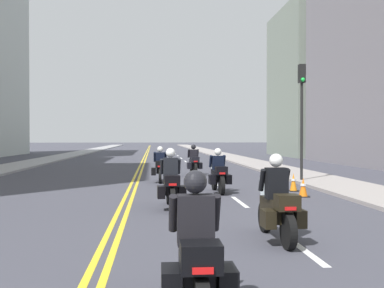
{
  "coord_description": "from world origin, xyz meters",
  "views": [
    {
      "loc": [
        0.81,
        -0.01,
        1.96
      ],
      "look_at": [
        2.26,
        17.52,
        1.72
      ],
      "focal_mm": 43.7,
      "sensor_mm": 36.0,
      "label": 1
    }
  ],
  "objects": [
    {
      "name": "motorcycle_3",
      "position": [
        3.11,
        16.36,
        0.65
      ],
      "size": [
        0.78,
        2.19,
        1.58
      ],
      "rotation": [
        0.0,
        0.0,
        0.04
      ],
      "color": "black",
      "rests_on": "ground"
    },
    {
      "name": "building_right_2",
      "position": [
        17.44,
        48.33,
        7.76
      ],
      "size": [
        6.5,
        12.14,
        15.52
      ],
      "color": "gray",
      "rests_on": "ground"
    },
    {
      "name": "motorcycle_2",
      "position": [
        1.29,
        12.8,
        0.67
      ],
      "size": [
        0.77,
        2.24,
        1.67
      ],
      "rotation": [
        0.0,
        0.0,
        0.03
      ],
      "color": "black",
      "rests_on": "ground"
    },
    {
      "name": "motorcycle_1",
      "position": [
        3.14,
        8.61,
        0.66
      ],
      "size": [
        0.77,
        2.19,
        1.66
      ],
      "rotation": [
        0.0,
        0.0,
        0.03
      ],
      "color": "black",
      "rests_on": "ground"
    },
    {
      "name": "sidewalk_right",
      "position": [
        8.23,
        48.0,
        0.06
      ],
      "size": [
        2.75,
        144.0,
        0.12
      ],
      "primitive_type": "cube",
      "color": "gray",
      "rests_on": "ground"
    },
    {
      "name": "centreline_yellow_inner",
      "position": [
        -0.12,
        48.0,
        0.0
      ],
      "size": [
        0.12,
        132.0,
        0.01
      ],
      "primitive_type": "cube",
      "color": "yellow",
      "rests_on": "ground"
    },
    {
      "name": "centreline_yellow_outer",
      "position": [
        0.12,
        48.0,
        0.0
      ],
      "size": [
        0.12,
        132.0,
        0.01
      ],
      "primitive_type": "cube",
      "color": "yellow",
      "rests_on": "ground"
    },
    {
      "name": "ground_plane",
      "position": [
        0.0,
        48.0,
        0.0
      ],
      "size": [
        264.0,
        264.0,
        0.0
      ],
      "primitive_type": "plane",
      "color": "#3D3E48"
    },
    {
      "name": "traffic_cone_0",
      "position": [
        5.9,
        16.6,
        0.33
      ],
      "size": [
        0.32,
        0.32,
        0.66
      ],
      "color": "black",
      "rests_on": "ground"
    },
    {
      "name": "lane_dashes_white",
      "position": [
        3.43,
        29.0,
        0.0
      ],
      "size": [
        0.14,
        56.4,
        0.01
      ],
      "color": "silver",
      "rests_on": "ground"
    },
    {
      "name": "motorcycle_0",
      "position": [
        1.27,
        5.0,
        0.64
      ],
      "size": [
        0.76,
        2.08,
        1.61
      ],
      "rotation": [
        0.0,
        0.0,
        -0.01
      ],
      "color": "black",
      "rests_on": "ground"
    },
    {
      "name": "traffic_cone_1",
      "position": [
        5.73,
        14.98,
        0.32
      ],
      "size": [
        0.36,
        0.36,
        0.64
      ],
      "color": "black",
      "rests_on": "ground"
    },
    {
      "name": "motorcycle_5",
      "position": [
        2.91,
        24.19,
        0.66
      ],
      "size": [
        0.78,
        2.26,
        1.6
      ],
      "rotation": [
        0.0,
        0.0,
        0.04
      ],
      "color": "black",
      "rests_on": "ground"
    },
    {
      "name": "traffic_light_near",
      "position": [
        7.25,
        19.84,
        3.51
      ],
      "size": [
        0.28,
        0.38,
        5.14
      ],
      "color": "black",
      "rests_on": "ground"
    },
    {
      "name": "sidewalk_left",
      "position": [
        -8.23,
        48.0,
        0.06
      ],
      "size": [
        2.75,
        144.0,
        0.12
      ],
      "primitive_type": "cube",
      "color": "#949397",
      "rests_on": "ground"
    },
    {
      "name": "motorcycle_4",
      "position": [
        1.11,
        20.5,
        0.65
      ],
      "size": [
        0.77,
        2.13,
        1.57
      ],
      "rotation": [
        0.0,
        0.0,
        -0.02
      ],
      "color": "black",
      "rests_on": "ground"
    }
  ]
}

